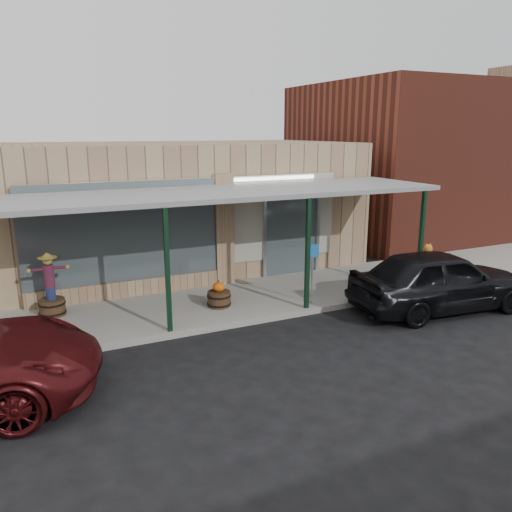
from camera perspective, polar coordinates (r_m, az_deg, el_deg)
name	(u,v)px	position (r m, az deg, el deg)	size (l,w,h in m)	color
ground	(284,360)	(10.51, 3.22, -11.77)	(120.00, 120.00, 0.00)	black
sidewalk	(221,303)	(13.51, -4.04, -5.41)	(40.00, 3.20, 0.15)	gray
storefront	(171,206)	(17.26, -9.65, 5.62)	(12.00, 6.25, 4.20)	tan
awning	(219,195)	(12.80, -4.20, 7.01)	(12.00, 3.00, 3.04)	gray
block_buildings_near	(215,154)	(18.70, -4.70, 11.57)	(61.00, 8.00, 8.00)	maroon
barrel_scarecrow	(51,294)	(13.26, -22.39, -4.06)	(0.93, 0.81, 1.61)	#47311C
barrel_pumpkin	(219,297)	(13.00, -4.26, -4.70)	(0.75, 0.75, 0.71)	#47311C
handicap_sign	(312,266)	(13.05, 6.44, -1.12)	(0.33, 0.10, 1.59)	gray
parked_sedan	(440,280)	(13.83, 20.31, -2.58)	(4.98, 2.42, 1.64)	black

